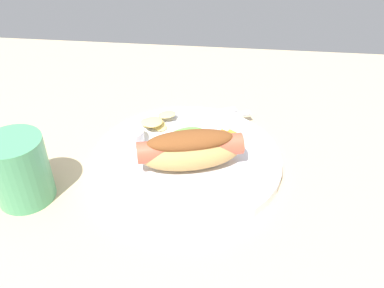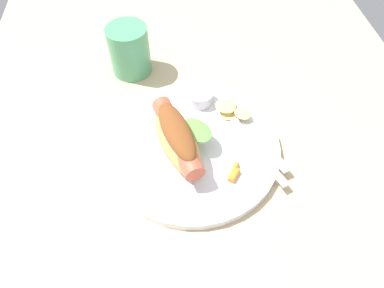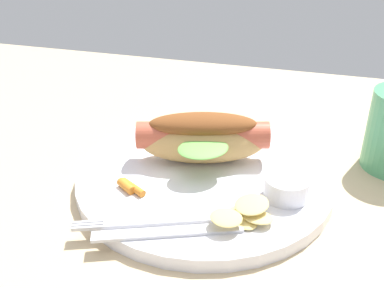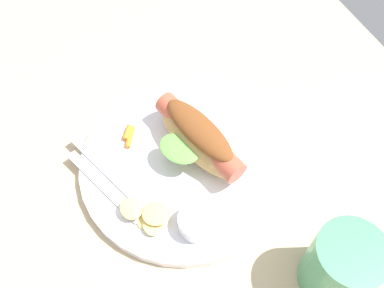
% 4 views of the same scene
% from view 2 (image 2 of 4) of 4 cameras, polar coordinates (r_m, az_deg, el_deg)
% --- Properties ---
extents(ground_plane, '(1.20, 0.90, 0.02)m').
position_cam_2_polar(ground_plane, '(0.62, 2.34, -1.12)').
color(ground_plane, tan).
extents(plate, '(0.31, 0.31, 0.02)m').
position_cam_2_polar(plate, '(0.61, -0.02, -0.55)').
color(plate, white).
rests_on(plate, ground_plane).
extents(hot_dog, '(0.16, 0.12, 0.06)m').
position_cam_2_polar(hot_dog, '(0.57, -2.44, 1.12)').
color(hot_dog, tan).
rests_on(hot_dog, plate).
extents(sauce_ramekin, '(0.05, 0.05, 0.03)m').
position_cam_2_polar(sauce_ramekin, '(0.66, 1.41, 7.80)').
color(sauce_ramekin, white).
rests_on(sauce_ramekin, plate).
extents(fork, '(0.15, 0.07, 0.00)m').
position_cam_2_polar(fork, '(0.60, 10.57, -0.77)').
color(fork, silver).
rests_on(fork, plate).
extents(knife, '(0.14, 0.07, 0.00)m').
position_cam_2_polar(knife, '(0.61, 11.29, 0.68)').
color(knife, silver).
rests_on(knife, plate).
extents(chips_pile, '(0.07, 0.07, 0.02)m').
position_cam_2_polar(chips_pile, '(0.64, 6.50, 5.66)').
color(chips_pile, '#E8CD77').
rests_on(chips_pile, plate).
extents(carrot_garnish, '(0.04, 0.03, 0.01)m').
position_cam_2_polar(carrot_garnish, '(0.56, 6.96, -4.87)').
color(carrot_garnish, orange).
rests_on(carrot_garnish, plate).
extents(drinking_cup, '(0.08, 0.08, 0.10)m').
position_cam_2_polar(drinking_cup, '(0.74, -10.29, 14.99)').
color(drinking_cup, '#4C9E6B').
rests_on(drinking_cup, ground_plane).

